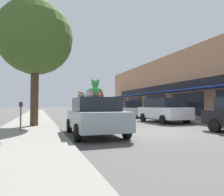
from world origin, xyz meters
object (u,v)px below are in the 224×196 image
(teddy_bear_pink, at_px, (91,94))
(parking_meter, at_px, (21,112))
(teddy_bear_cream, at_px, (88,94))
(teddy_bear_red, at_px, (102,95))
(teddy_bear_giant, at_px, (95,89))
(parked_car_far_right, at_px, (127,109))
(teddy_bear_teal, at_px, (88,94))
(street_tree, at_px, (35,38))
(parked_car_far_center, at_px, (163,110))
(plush_art_car, at_px, (95,116))
(teddy_bear_orange, at_px, (80,95))
(teddy_bear_blue, at_px, (82,95))
(teddy_bear_brown, at_px, (98,94))

(teddy_bear_pink, bearing_deg, parking_meter, -40.80)
(teddy_bear_cream, xyz_separation_m, teddy_bear_red, (0.86, 0.79, 0.01))
(teddy_bear_giant, height_order, parked_car_far_right, teddy_bear_giant)
(teddy_bear_teal, relative_size, street_tree, 0.05)
(teddy_bear_pink, relative_size, parking_meter, 0.19)
(street_tree, relative_size, parking_meter, 5.51)
(teddy_bear_pink, distance_m, parking_meter, 3.48)
(parked_car_far_center, bearing_deg, plush_art_car, -145.54)
(teddy_bear_cream, height_order, parking_meter, teddy_bear_cream)
(plush_art_car, distance_m, teddy_bear_cream, 0.98)
(teddy_bear_cream, bearing_deg, teddy_bear_red, -151.00)
(street_tree, bearing_deg, teddy_bear_teal, -55.81)
(teddy_bear_cream, xyz_separation_m, teddy_bear_pink, (-0.05, -0.78, -0.04))
(teddy_bear_red, height_order, parked_car_far_right, teddy_bear_red)
(teddy_bear_pink, xyz_separation_m, street_tree, (-2.11, 4.46, 3.34))
(teddy_bear_orange, relative_size, teddy_bear_blue, 1.09)
(teddy_bear_giant, relative_size, teddy_bear_cream, 2.49)
(teddy_bear_blue, distance_m, parked_car_far_center, 7.70)
(teddy_bear_teal, xyz_separation_m, teddy_bear_red, (0.78, 0.42, -0.01))
(teddy_bear_brown, bearing_deg, street_tree, -45.45)
(teddy_bear_orange, bearing_deg, teddy_bear_brown, 92.86)
(plush_art_car, xyz_separation_m, teddy_bear_pink, (-0.38, -0.83, 0.88))
(teddy_bear_teal, relative_size, parking_meter, 0.29)
(teddy_bear_cream, relative_size, street_tree, 0.05)
(teddy_bear_brown, relative_size, teddy_bear_red, 0.76)
(teddy_bear_giant, bearing_deg, teddy_bear_cream, 51.25)
(teddy_bear_cream, bearing_deg, teddy_bear_brown, 112.53)
(parked_car_far_right, relative_size, parking_meter, 3.33)
(teddy_bear_giant, relative_size, teddy_bear_teal, 2.23)
(teddy_bear_orange, xyz_separation_m, teddy_bear_teal, (0.30, -0.20, 0.02))
(parked_car_far_right, relative_size, street_tree, 0.60)
(teddy_bear_giant, xyz_separation_m, street_tree, (-2.54, 3.46, 3.06))
(teddy_bear_teal, distance_m, parked_car_far_center, 7.93)
(parked_car_far_right, bearing_deg, teddy_bear_blue, -124.53)
(teddy_bear_orange, xyz_separation_m, parked_car_far_center, (7.02, 3.92, -0.81))
(teddy_bear_pink, distance_m, teddy_bear_brown, 0.51)
(teddy_bear_blue, bearing_deg, teddy_bear_red, 175.27)
(teddy_bear_brown, bearing_deg, teddy_bear_pink, 54.32)
(teddy_bear_pink, bearing_deg, teddy_bear_brown, -140.11)
(parked_car_far_center, xyz_separation_m, street_tree, (-8.96, -0.82, 4.11))
(teddy_bear_blue, relative_size, parking_meter, 0.23)
(street_tree, bearing_deg, parked_car_far_right, 38.97)
(teddy_bear_pink, relative_size, teddy_bear_blue, 0.82)
(street_tree, bearing_deg, teddy_bear_cream, -59.55)
(street_tree, height_order, parking_meter, street_tree)
(teddy_bear_giant, relative_size, parked_car_far_right, 0.20)
(teddy_bear_blue, bearing_deg, street_tree, -42.31)
(plush_art_car, relative_size, teddy_bear_pink, 17.17)
(teddy_bear_giant, bearing_deg, street_tree, -32.16)
(teddy_bear_giant, bearing_deg, parked_car_far_center, -124.81)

